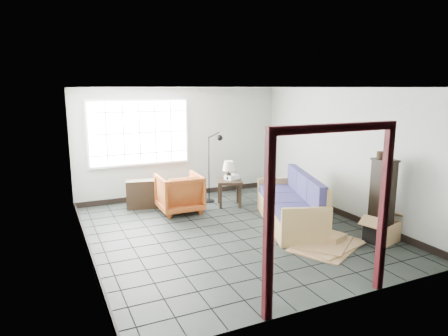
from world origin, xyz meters
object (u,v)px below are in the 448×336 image
futon_sofa (293,207)px  side_table (229,185)px  tall_shelf (382,200)px  armchair (179,191)px

futon_sofa → side_table: size_ratio=3.50×
tall_shelf → futon_sofa: bearing=131.6°
armchair → side_table: (1.15, -0.05, 0.04)m
armchair → tall_shelf: (2.62, -3.00, 0.28)m
armchair → side_table: size_ratio=1.31×
armchair → tall_shelf: bearing=132.0°
futon_sofa → armchair: (-1.71, 1.71, 0.09)m
futon_sofa → side_table: futon_sofa is taller
futon_sofa → side_table: 1.76m
futon_sofa → tall_shelf: size_ratio=1.68×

